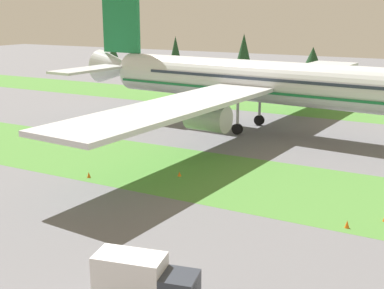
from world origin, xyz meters
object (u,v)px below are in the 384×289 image
at_px(catering_truck, 143,280).
at_px(taxiway_marker_3, 347,224).
at_px(taxiway_marker_0, 179,174).
at_px(airliner, 263,81).
at_px(taxiway_marker_1, 89,175).

relative_size(catering_truck, taxiway_marker_3, 10.47).
relative_size(taxiway_marker_0, taxiway_marker_3, 0.78).
relative_size(airliner, taxiway_marker_1, 127.10).
height_order(taxiway_marker_0, taxiway_marker_1, taxiway_marker_1).
bearing_deg(taxiway_marker_0, airliner, 89.51).
xyz_separation_m(airliner, catering_truck, (11.11, -50.32, -6.02)).
bearing_deg(catering_truck, taxiway_marker_0, -167.04).
distance_m(catering_truck, taxiway_marker_1, 27.91).
relative_size(catering_truck, taxiway_marker_1, 11.04).
xyz_separation_m(catering_truck, taxiway_marker_1, (-20.29, 19.09, -1.62)).
distance_m(taxiway_marker_1, taxiway_marker_3, 29.24).
height_order(catering_truck, taxiway_marker_1, catering_truck).
height_order(catering_truck, taxiway_marker_3, catering_truck).
distance_m(airliner, taxiway_marker_0, 26.96).
bearing_deg(taxiway_marker_3, catering_truck, -115.30).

